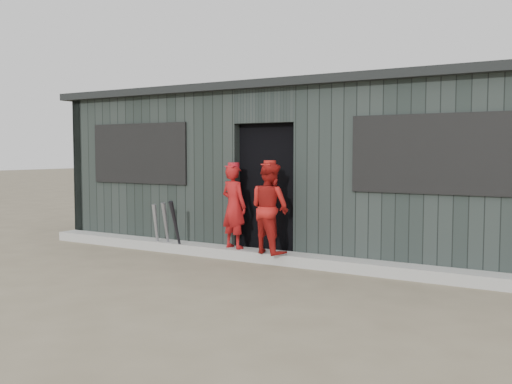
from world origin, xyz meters
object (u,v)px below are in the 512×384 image
Objects in this scene: player_red_right at (270,208)px; player_grey_back at (301,218)px; bat_right at (176,227)px; player_red_left at (234,206)px; bat_left at (156,227)px; bat_mid at (166,227)px; dugout at (308,169)px.

player_grey_back is (0.12, 0.75, -0.22)m from player_red_right.
bat_right is 0.70× the size of player_red_left.
player_red_left is 1.04m from player_grey_back.
bat_mid is at bearing -0.94° from bat_left.
bat_left is 0.51m from bat_right.
player_red_right is at bearing 52.13° from player_grey_back.
bat_left is at bearing -134.86° from dugout.
player_grey_back is at bearing -127.27° from player_red_left.
bat_left is 2.12m from player_red_right.
bat_mid is 0.91× the size of bat_right.
player_red_right reaches higher than bat_right.
bat_right is (0.49, -0.11, 0.05)m from bat_left.
player_grey_back is (0.79, 0.64, -0.20)m from player_red_left.
player_red_left reaches higher than player_grey_back.
player_red_left is (1.40, 0.11, 0.40)m from bat_left.
player_red_right reaches higher than bat_mid.
dugout is at bearing 45.14° from bat_left.
player_red_left reaches higher than bat_mid.
bat_right is at bearing 27.35° from player_red_left.
bat_right is 1.92m from player_grey_back.
bat_left is 0.86× the size of bat_right.
bat_right is (0.28, -0.11, 0.02)m from bat_mid.
bat_right is at bearing 24.13° from player_red_right.
player_red_left is (0.91, 0.22, 0.35)m from bat_right.
bat_left is 2.33m from player_grey_back.
bat_right is at bearing -124.27° from dugout.
bat_mid is at bearing -7.82° from player_grey_back.
bat_mid is 1.26m from player_red_left.
player_red_right reaches higher than player_grey_back.
player_red_left is at bearing 10.99° from player_red_right.
bat_left is at bearing 167.50° from bat_right.
player_red_left is 0.97× the size of player_red_right.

